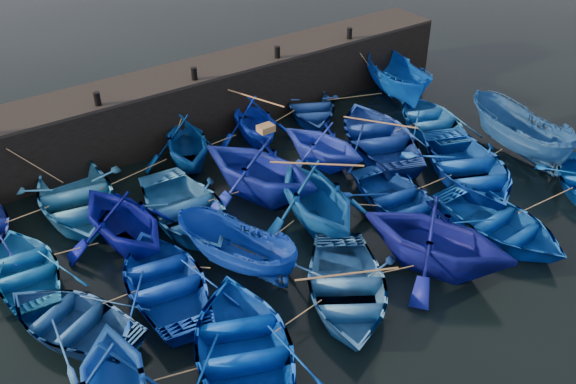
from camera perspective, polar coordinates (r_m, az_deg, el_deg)
ground at (r=20.57m, az=5.20°, el=-5.64°), size 120.00×120.00×0.00m
quay_wall at (r=27.42m, az=-8.97°, el=7.83°), size 26.00×2.50×2.50m
quay_top at (r=26.89m, az=-9.21°, el=10.34°), size 26.00×2.50×0.12m
bollard_1 at (r=24.65m, az=-16.59°, el=7.94°), size 0.24×0.24×0.50m
bollard_2 at (r=26.03m, az=-8.34°, el=10.37°), size 0.24×0.24×0.50m
bollard_3 at (r=27.92m, az=-0.96°, el=12.33°), size 0.24×0.24×0.50m
bollard_4 at (r=30.22m, az=5.48°, el=13.86°), size 0.24×0.24×0.50m
boat_1 at (r=23.33m, az=-18.42°, el=-0.45°), size 4.86×6.10×1.14m
boat_2 at (r=24.88m, az=-9.03°, el=4.45°), size 4.56×4.87×2.06m
boat_3 at (r=26.36m, az=-3.02°, el=6.42°), size 3.79×4.19×1.93m
boat_4 at (r=28.58m, az=2.05°, el=7.55°), size 4.82×5.29×0.90m
boat_5 at (r=30.35m, az=9.68°, el=9.84°), size 3.46×5.53×2.01m
boat_6 at (r=20.86m, az=-22.36°, el=-6.32°), size 3.36×4.45×0.87m
boat_7 at (r=20.82m, az=-14.48°, el=-2.25°), size 4.22×4.74×2.27m
boat_8 at (r=21.85m, az=-9.07°, el=-1.58°), size 4.03×5.39×1.07m
boat_9 at (r=22.53m, az=-2.55°, el=2.31°), size 5.55×5.97×2.57m
boat_10 at (r=24.60m, az=3.14°, el=4.35°), size 4.02×4.40×1.96m
boat_11 at (r=26.16m, az=8.09°, el=4.95°), size 5.81×6.73×1.17m
boat_12 at (r=28.08m, az=12.59°, el=6.30°), size 4.73×5.52×0.97m
boat_13 at (r=18.67m, az=-18.67°, el=-10.72°), size 4.73×5.27×0.90m
boat_14 at (r=19.17m, az=-10.88°, el=-7.68°), size 4.23×5.36×1.01m
boat_15 at (r=19.47m, az=-4.66°, el=-5.17°), size 3.18×4.45×1.62m
boat_16 at (r=21.12m, az=2.50°, el=-0.34°), size 4.69×5.19×2.39m
boat_17 at (r=22.57m, az=9.85°, el=-0.64°), size 3.76×4.83×0.92m
boat_18 at (r=24.76m, az=15.74°, el=2.16°), size 5.90×6.72×1.16m
boat_19 at (r=26.86m, az=19.81°, el=4.90°), size 2.23×5.09×1.92m
boat_20 at (r=15.97m, az=-15.29°, el=-16.16°), size 4.53×4.90×2.13m
boat_21 at (r=16.91m, az=-3.88°, el=-13.63°), size 5.65×6.49×1.13m
boat_22 at (r=18.62m, az=5.19°, el=-8.53°), size 5.64×6.05×1.02m
boat_23 at (r=19.72m, az=13.17°, el=-3.87°), size 5.66×6.00×2.50m
boat_24 at (r=22.13m, az=18.36°, el=-2.68°), size 3.56×4.89×1.00m
wooden_crate at (r=21.98m, az=-1.98°, el=5.68°), size 0.54×0.42×0.23m
mooring_ropes at (r=23.45m, az=-2.31°, el=2.54°), size 18.68×11.95×2.10m
loose_oars at (r=22.45m, az=3.12°, el=3.28°), size 9.10×11.73×1.43m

